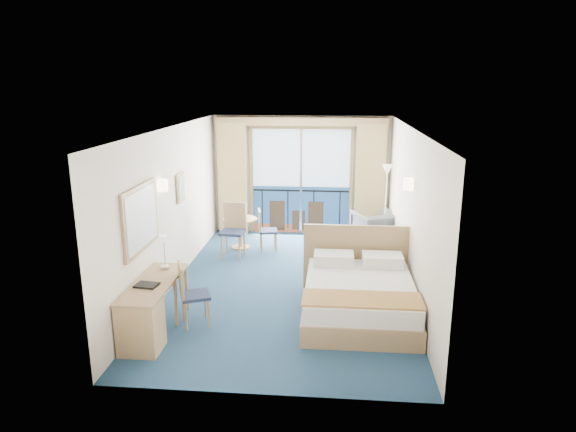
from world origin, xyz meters
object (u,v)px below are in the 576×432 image
object	(u,v)px
table_chair_b	(234,226)
desk_chair	(189,291)
bed	(359,295)
floor_lamp	(386,185)
armchair	(375,230)
desk	(144,318)
table_chair_a	(264,228)
nightstand	(390,267)
round_table	(240,226)

from	to	relation	value
table_chair_b	desk_chair	bearing A→B (deg)	-86.28
bed	floor_lamp	size ratio (longest dim) A/B	1.21
bed	armchair	world-z (taller)	bed
desk	table_chair_a	bearing A→B (deg)	75.75
floor_lamp	table_chair_a	world-z (taller)	floor_lamp
nightstand	table_chair_a	distance (m)	2.87
desk	table_chair_a	distance (m)	4.27
armchair	table_chair_a	world-z (taller)	table_chair_a
table_chair_a	armchair	bearing A→B (deg)	-92.13
desk_chair	armchair	bearing A→B (deg)	-59.83
table_chair_a	round_table	bearing A→B (deg)	65.67
bed	round_table	xyz separation A→B (m)	(-2.36, 3.04, 0.17)
desk	armchair	bearing A→B (deg)	53.37
table_chair_a	table_chair_b	xyz separation A→B (m)	(-0.57, -0.38, 0.12)
desk_chair	table_chair_b	size ratio (longest dim) A/B	0.86
desk	bed	bearing A→B (deg)	23.07
round_table	table_chair_b	bearing A→B (deg)	-94.60
desk_chair	table_chair_a	bearing A→B (deg)	-32.69
bed	table_chair_a	size ratio (longest dim) A/B	2.45
bed	desk	distance (m)	3.13
nightstand	table_chair_b	distance (m)	3.23
bed	armchair	size ratio (longest dim) A/B	2.46
desk	desk_chair	size ratio (longest dim) A/B	1.70
armchair	round_table	world-z (taller)	armchair
floor_lamp	desk	bearing A→B (deg)	-127.34
round_table	desk_chair	bearing A→B (deg)	-91.35
desk_chair	table_chair_b	bearing A→B (deg)	-23.47
desk	desk_chair	distance (m)	0.80
table_chair_a	table_chair_b	bearing A→B (deg)	111.83
bed	desk	size ratio (longest dim) A/B	1.35
armchair	table_chair_b	bearing A→B (deg)	-7.55
bed	table_chair_b	size ratio (longest dim) A/B	1.98
floor_lamp	table_chair_b	xyz separation A→B (m)	(-3.09, -0.91, -0.72)
desk	table_chair_b	xyz separation A→B (m)	(0.48, 3.76, 0.20)
armchair	desk	size ratio (longest dim) A/B	0.55
armchair	round_table	distance (m)	2.86
floor_lamp	table_chair_a	distance (m)	2.70
floor_lamp	desk_chair	xyz separation A→B (m)	(-3.13, -4.01, -0.81)
desk	table_chair_a	xyz separation A→B (m)	(1.05, 4.14, 0.08)
round_table	table_chair_b	xyz separation A→B (m)	(-0.04, -0.50, 0.12)
nightstand	floor_lamp	distance (m)	2.29
desk	round_table	xyz separation A→B (m)	(0.52, 4.26, 0.07)
armchair	floor_lamp	size ratio (longest dim) A/B	0.49
desk_chair	table_chair_b	world-z (taller)	table_chair_b
desk	round_table	bearing A→B (deg)	83.04
bed	desk	bearing A→B (deg)	-156.93
desk	table_chair_b	size ratio (longest dim) A/B	1.47
nightstand	table_chair_b	bearing A→B (deg)	159.63
desk	table_chair_b	world-z (taller)	table_chair_b
desk_chair	table_chair_a	world-z (taller)	desk_chair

